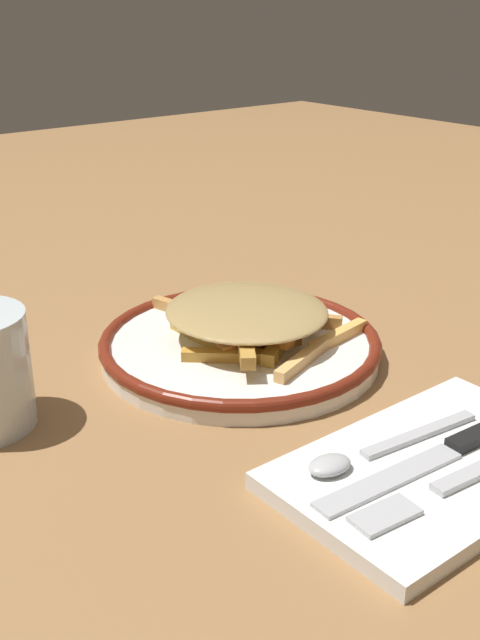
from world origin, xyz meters
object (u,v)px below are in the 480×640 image
(plate, at_px, (240,345))
(fries_heap, at_px, (246,316))
(fork, at_px, (458,481))
(spoon, at_px, (367,452))
(napkin, at_px, (435,467))
(knife, at_px, (455,447))

(plate, relative_size, fries_heap, 1.22)
(fork, relative_size, spoon, 1.16)
(spoon, bearing_deg, plate, -13.70)
(napkin, relative_size, fork, 1.28)
(napkin, bearing_deg, plate, -3.45)
(fries_heap, xyz_separation_m, napkin, (-0.23, 0.02, -0.03))
(fork, bearing_deg, spoon, 20.90)
(fries_heap, height_order, fork, fries_heap)
(plate, height_order, spoon, same)
(plate, xyz_separation_m, fork, (-0.26, 0.03, 0.00))
(plate, distance_m, napkin, 0.23)
(napkin, distance_m, spoon, 0.05)
(napkin, height_order, fork, fork)
(fork, bearing_deg, plate, -5.77)
(plate, relative_size, knife, 1.22)
(napkin, relative_size, spoon, 1.48)
(spoon, bearing_deg, fries_heap, -15.67)
(plate, xyz_separation_m, fries_heap, (0.00, -0.01, 0.03))
(plate, xyz_separation_m, spoon, (-0.20, 0.05, 0.00))
(fork, bearing_deg, knife, -50.61)
(fries_heap, bearing_deg, plate, 95.66)
(plate, distance_m, knife, 0.23)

